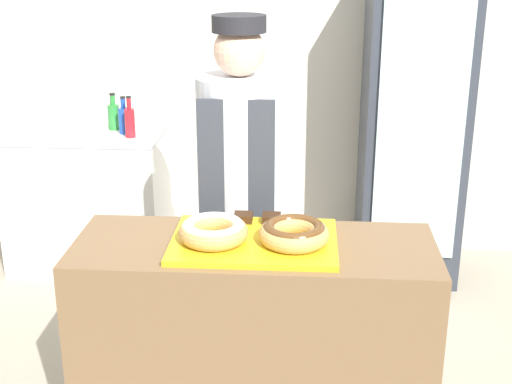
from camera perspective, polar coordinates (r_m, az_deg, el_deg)
wall_back at (r=4.71m, az=1.79°, el=11.21°), size 8.00×0.06×2.70m
display_counter at (r=2.98m, az=-0.14°, el=-12.33°), size 1.41×0.53×0.92m
serving_tray at (r=2.76m, az=-0.15°, el=-3.98°), size 0.64×0.46×0.02m
donut_light_glaze at (r=2.72m, az=-3.43°, el=-3.07°), size 0.27×0.27×0.08m
donut_chocolate_glaze at (r=2.70m, az=3.06°, el=-3.25°), size 0.27×0.27×0.08m
brownie_back_left at (r=2.92m, az=-1.02°, el=-2.04°), size 0.07×0.07×0.03m
brownie_back_right at (r=2.91m, az=1.24°, el=-2.10°), size 0.07×0.07×0.03m
baker_person at (r=3.32m, az=-1.27°, el=-0.23°), size 0.39×0.39×1.73m
beverage_fridge at (r=4.44m, az=12.44°, el=5.29°), size 0.60×0.60×1.95m
chest_freezer at (r=4.76m, az=-13.09°, el=-0.40°), size 0.98×0.65×0.89m
bottle_red at (r=4.41m, az=-10.06°, el=5.59°), size 0.06×0.06×0.25m
bottle_green at (r=4.61m, az=-11.32°, el=6.03°), size 0.07×0.07×0.23m
bottle_blue at (r=4.50m, az=-10.52°, el=5.75°), size 0.07×0.07×0.23m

